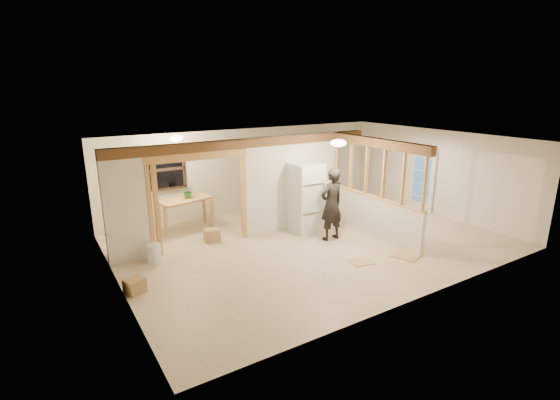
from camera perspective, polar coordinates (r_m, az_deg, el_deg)
floor at (r=10.08m, az=4.52°, el=-5.92°), size 9.00×6.50×0.01m
ceiling at (r=9.45m, az=4.84°, el=8.35°), size 9.00×6.50×0.01m
wall_back at (r=12.38m, az=-4.30°, el=4.25°), size 9.00×0.01×2.50m
wall_front at (r=7.46m, az=19.70°, el=-4.46°), size 9.00×0.01×2.50m
wall_left at (r=7.98m, az=-22.36°, el=-3.42°), size 0.01×6.50×2.50m
wall_right at (r=12.83m, az=21.11°, el=3.63°), size 0.01×6.50×2.50m
partition_left_stub at (r=9.19m, az=-20.94°, el=-0.84°), size 0.90×0.12×2.50m
partition_center at (r=10.75m, az=1.74°, el=2.52°), size 2.80×0.12×2.50m
doorway_frame at (r=9.64m, az=-11.26°, el=-0.26°), size 2.46×0.14×2.20m
header_beam_back at (r=9.94m, az=-4.04°, el=8.03°), size 7.00×0.18×0.22m
header_beam_right at (r=10.21m, az=13.49°, el=7.84°), size 0.18×3.30×0.22m
pony_wall at (r=10.62m, az=12.85°, el=-2.25°), size 0.12×3.20×1.00m
stud_partition at (r=10.33m, az=13.24°, el=3.89°), size 0.14×3.20×1.32m
window_back at (r=11.31m, az=-15.92°, el=4.13°), size 1.12×0.10×1.10m
french_door at (r=13.05m, az=19.40°, el=2.87°), size 0.12×0.86×2.00m
ceiling_dome_main at (r=9.25m, az=8.21°, el=7.96°), size 0.36×0.36×0.16m
ceiling_dome_util at (r=10.37m, az=-14.39°, el=8.45°), size 0.32×0.32×0.14m
hanging_bulb at (r=9.92m, az=-10.25°, el=6.63°), size 0.07×0.07×0.07m
refrigerator at (r=10.58m, az=3.60°, el=0.35°), size 0.75×0.73×1.81m
woman at (r=10.02m, az=7.25°, el=-0.61°), size 0.69×0.48×1.82m
work_table at (r=11.02m, az=-13.12°, el=-1.97°), size 1.48×0.96×0.86m
potted_plant at (r=10.92m, az=-12.81°, el=1.24°), size 0.38×0.34×0.37m
shop_vac at (r=9.92m, az=-21.82°, el=-5.61°), size 0.49×0.49×0.58m
bookshelf at (r=13.65m, az=6.13°, el=4.21°), size 1.00×0.33×2.00m
bucket at (r=9.32m, az=-17.34°, el=-7.11°), size 0.40×0.40×0.40m
box_util_a at (r=10.18m, az=-9.56°, el=-4.92°), size 0.39×0.35×0.31m
box_util_b at (r=10.55m, az=-18.55°, el=-5.01°), size 0.33×0.33×0.24m
box_front at (r=8.13m, az=-19.72°, el=-11.29°), size 0.42×0.38×0.28m
floor_panel_near at (r=9.71m, az=17.39°, el=-7.41°), size 0.72×0.72×0.02m
floor_panel_far at (r=9.12m, az=11.46°, el=-8.52°), size 0.57×0.49×0.02m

